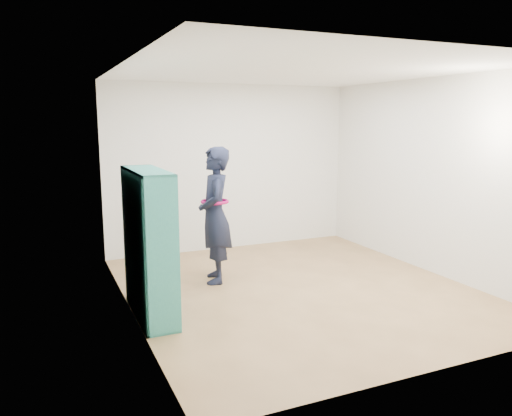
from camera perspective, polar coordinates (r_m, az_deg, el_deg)
name	(u,v)px	position (r m, az deg, el deg)	size (l,w,h in m)	color
floor	(298,289)	(6.22, 4.81, -9.19)	(4.50, 4.50, 0.00)	brown
ceiling	(301,71)	(5.91, 5.19, 15.38)	(4.50, 4.50, 0.00)	white
wall_left	(128,194)	(5.27, -14.44, 1.58)	(0.02, 4.50, 2.60)	silver
wall_right	(430,176)	(7.11, 19.30, 3.44)	(0.02, 4.50, 2.60)	silver
wall_back	(231,168)	(7.96, -2.86, 4.64)	(4.00, 0.02, 2.60)	silver
wall_front	(439,217)	(4.13, 20.23, -1.00)	(4.00, 0.02, 2.60)	silver
bookshelf	(147,247)	(5.30, -12.37, -4.33)	(0.34, 1.16, 1.55)	teal
person	(215,215)	(6.31, -4.71, -0.81)	(0.56, 0.71, 1.72)	black
smartphone	(202,206)	(6.35, -6.19, 0.27)	(0.01, 0.10, 0.12)	silver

